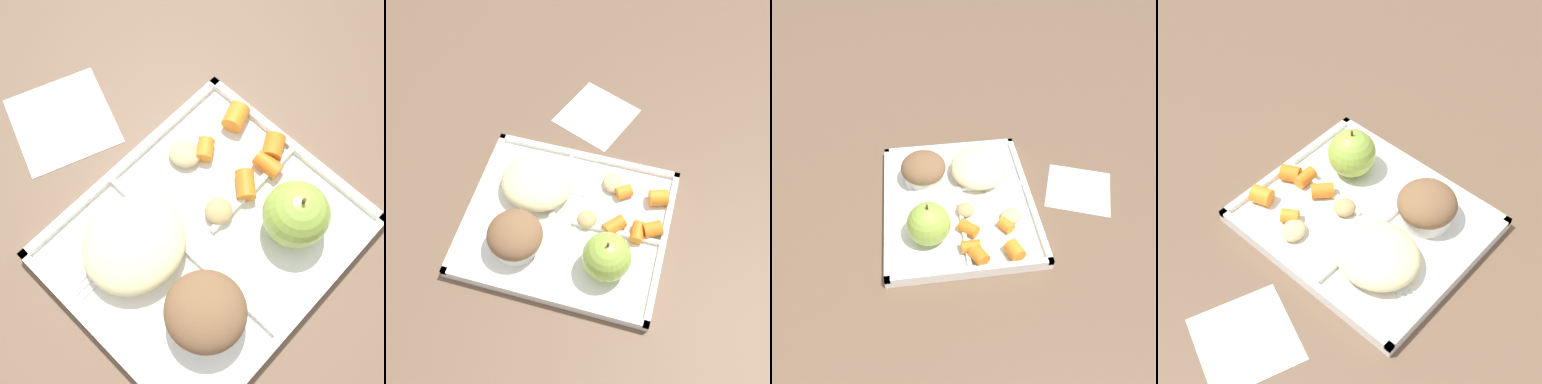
% 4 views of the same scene
% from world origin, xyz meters
% --- Properties ---
extents(ground, '(6.00, 6.00, 0.00)m').
position_xyz_m(ground, '(0.00, 0.00, 0.00)').
color(ground, brown).
extents(lunch_tray, '(0.32, 0.27, 0.02)m').
position_xyz_m(lunch_tray, '(-0.00, -0.00, 0.01)').
color(lunch_tray, white).
rests_on(lunch_tray, ground).
extents(green_apple, '(0.07, 0.07, 0.08)m').
position_xyz_m(green_apple, '(-0.08, 0.06, 0.05)').
color(green_apple, '#93B742').
rests_on(green_apple, lunch_tray).
extents(bran_muffin, '(0.09, 0.09, 0.06)m').
position_xyz_m(bran_muffin, '(0.06, 0.06, 0.04)').
color(bran_muffin, silver).
rests_on(bran_muffin, lunch_tray).
extents(carrot_slice_diagonal, '(0.02, 0.03, 0.02)m').
position_xyz_m(carrot_slice_diagonal, '(-0.11, -0.01, 0.02)').
color(carrot_slice_diagonal, orange).
rests_on(carrot_slice_diagonal, lunch_tray).
extents(carrot_slice_small, '(0.04, 0.03, 0.03)m').
position_xyz_m(carrot_slice_small, '(-0.13, -0.08, 0.03)').
color(carrot_slice_small, orange).
rests_on(carrot_slice_small, lunch_tray).
extents(carrot_slice_back, '(0.03, 0.03, 0.02)m').
position_xyz_m(carrot_slice_back, '(-0.08, -0.07, 0.02)').
color(carrot_slice_back, orange).
rests_on(carrot_slice_back, lunch_tray).
extents(carrot_slice_tilted, '(0.04, 0.04, 0.02)m').
position_xyz_m(carrot_slice_tilted, '(-0.08, -0.01, 0.02)').
color(carrot_slice_tilted, orange).
rests_on(carrot_slice_tilted, lunch_tray).
extents(carrot_slice_edge, '(0.04, 0.04, 0.02)m').
position_xyz_m(carrot_slice_edge, '(-0.14, -0.02, 0.02)').
color(carrot_slice_edge, orange).
rests_on(carrot_slice_edge, lunch_tray).
extents(potato_chunk_golden, '(0.05, 0.05, 0.02)m').
position_xyz_m(potato_chunk_golden, '(-0.06, -0.09, 0.02)').
color(potato_chunk_golden, tan).
rests_on(potato_chunk_golden, lunch_tray).
extents(potato_chunk_wedge, '(0.04, 0.04, 0.02)m').
position_xyz_m(potato_chunk_wedge, '(-0.03, -0.01, 0.02)').
color(potato_chunk_wedge, tan).
rests_on(potato_chunk_wedge, lunch_tray).
extents(egg_noodle_pile, '(0.12, 0.11, 0.04)m').
position_xyz_m(egg_noodle_pile, '(0.06, -0.05, 0.03)').
color(egg_noodle_pile, beige).
rests_on(egg_noodle_pile, lunch_tray).
extents(meatball_side, '(0.04, 0.04, 0.04)m').
position_xyz_m(meatball_side, '(0.05, -0.06, 0.03)').
color(meatball_side, brown).
rests_on(meatball_side, lunch_tray).
extents(meatball_center, '(0.04, 0.04, 0.04)m').
position_xyz_m(meatball_center, '(0.03, -0.05, 0.03)').
color(meatball_center, brown).
rests_on(meatball_center, lunch_tray).
extents(meatball_back, '(0.03, 0.03, 0.03)m').
position_xyz_m(meatball_back, '(0.07, -0.08, 0.03)').
color(meatball_back, brown).
rests_on(meatball_back, lunch_tray).
extents(plastic_fork, '(0.17, 0.02, 0.00)m').
position_xyz_m(plastic_fork, '(0.08, -0.06, 0.01)').
color(plastic_fork, white).
rests_on(plastic_fork, lunch_tray).
extents(paper_napkin, '(0.16, 0.16, 0.00)m').
position_xyz_m(paper_napkin, '(0.01, -0.24, 0.00)').
color(paper_napkin, white).
rests_on(paper_napkin, ground).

